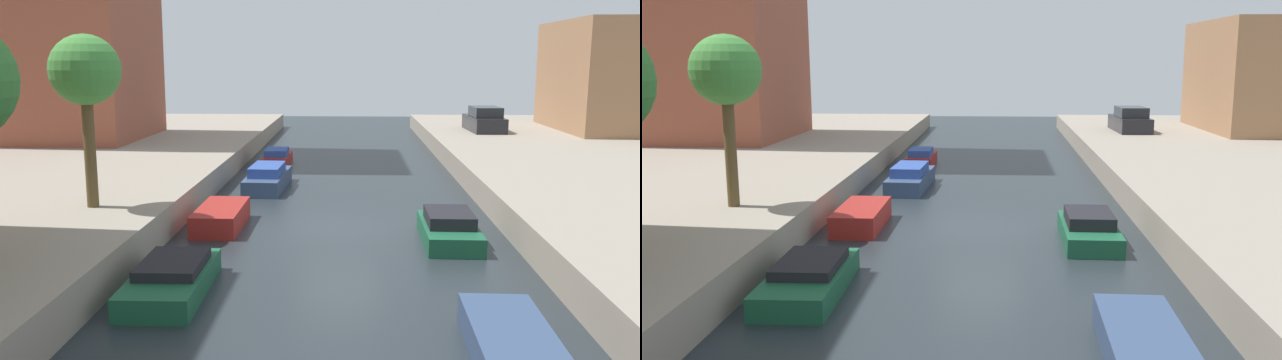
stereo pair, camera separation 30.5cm
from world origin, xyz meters
The scene contains 9 objects.
ground_plane centered at (0.00, 0.00, 0.00)m, with size 84.00×84.00×0.00m, color #232B30.
street_tree_2 centered at (-7.21, -1.72, 4.87)m, with size 2.01×2.01×4.97m.
parked_car centered at (8.39, 20.02, 1.62)m, with size 1.94×4.43×1.48m.
moored_boat_left_2 centered at (-3.72, -6.14, 0.33)m, with size 1.65×3.81×0.76m.
moored_boat_left_3 centered at (-3.76, -0.10, 0.34)m, with size 1.37×3.26×0.68m.
moored_boat_left_4 centered at (-3.08, 6.39, 0.43)m, with size 1.60×4.36×1.02m.
moored_boat_left_5 centered at (-3.38, 12.68, 0.35)m, with size 1.30×3.30×0.84m.
moored_boat_right_1 centered at (3.19, -9.24, 0.30)m, with size 1.45×3.48×0.60m.
moored_boat_right_2 centered at (3.22, -1.44, 0.38)m, with size 1.57×3.57×0.90m.
Camera 2 is at (0.62, -20.41, 5.25)m, focal length 37.29 mm.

